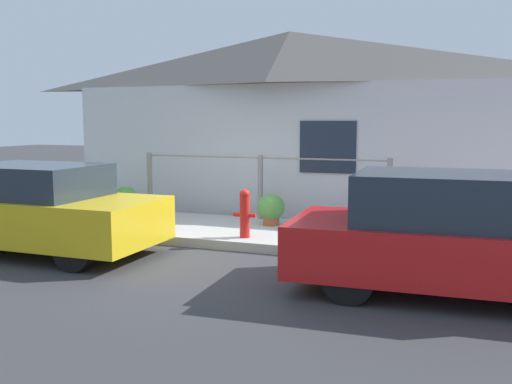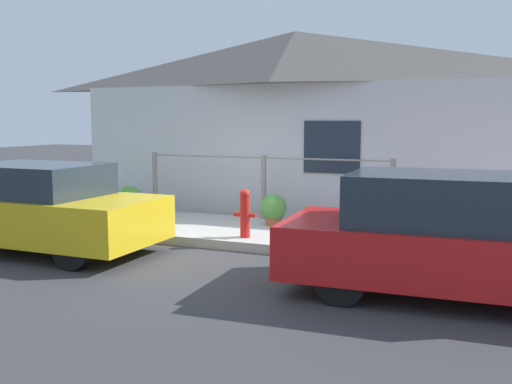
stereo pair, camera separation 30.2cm
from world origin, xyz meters
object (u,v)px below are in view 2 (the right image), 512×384
object	(u,v)px
car_left	(42,208)
potted_plant_near_hydrant	(274,209)
car_right	(461,238)
potted_plant_by_fence	(130,200)
fire_hydrant	(245,212)

from	to	relation	value
car_left	potted_plant_near_hydrant	bearing A→B (deg)	43.74
car_left	car_right	bearing A→B (deg)	-0.21
car_left	potted_plant_by_fence	distance (m)	2.40
car_right	potted_plant_by_fence	bearing A→B (deg)	156.48
car_left	fire_hydrant	size ratio (longest dim) A/B	4.66
potted_plant_near_hydrant	potted_plant_by_fence	distance (m)	2.87
potted_plant_near_hydrant	potted_plant_by_fence	world-z (taller)	potted_plant_by_fence
potted_plant_near_hydrant	car_left	bearing A→B (deg)	-136.06
car_left	car_right	size ratio (longest dim) A/B	0.88
potted_plant_near_hydrant	potted_plant_by_fence	size ratio (longest dim) A/B	0.92
fire_hydrant	potted_plant_near_hydrant	size ratio (longest dim) A/B	1.39
car_left	potted_plant_by_fence	size ratio (longest dim) A/B	5.98
car_left	potted_plant_near_hydrant	size ratio (longest dim) A/B	6.47
car_left	fire_hydrant	distance (m)	3.13
potted_plant_near_hydrant	fire_hydrant	bearing A→B (deg)	-92.10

